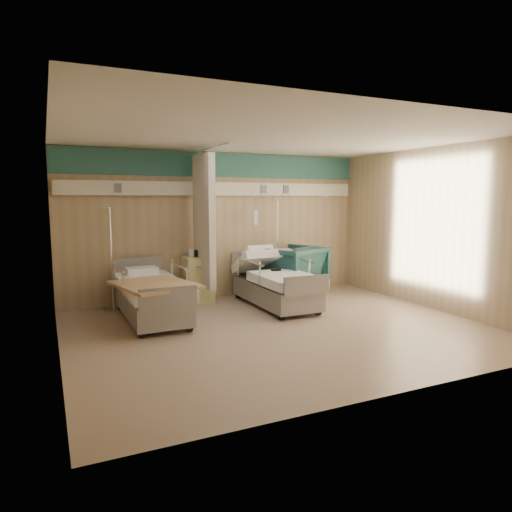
# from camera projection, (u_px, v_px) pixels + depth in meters

# --- Properties ---
(ground) EXTENTS (6.00, 5.00, 0.00)m
(ground) POSITION_uv_depth(u_px,v_px,m) (279.00, 329.00, 6.76)
(ground) COLOR gray
(ground) RESTS_ON ground
(room_walls) EXTENTS (6.04, 5.04, 2.82)m
(room_walls) POSITION_uv_depth(u_px,v_px,m) (270.00, 202.00, 6.74)
(room_walls) COLOR tan
(room_walls) RESTS_ON ground
(bed_right) EXTENTS (1.00, 2.16, 0.63)m
(bed_right) POSITION_uv_depth(u_px,v_px,m) (275.00, 289.00, 8.14)
(bed_right) COLOR white
(bed_right) RESTS_ON ground
(bed_left) EXTENTS (1.00, 2.16, 0.63)m
(bed_left) POSITION_uv_depth(u_px,v_px,m) (152.00, 300.00, 7.23)
(bed_left) COLOR white
(bed_left) RESTS_ON ground
(bedside_cabinet) EXTENTS (0.50, 0.48, 0.85)m
(bedside_cabinet) POSITION_uv_depth(u_px,v_px,m) (198.00, 279.00, 8.46)
(bedside_cabinet) COLOR #D7D286
(bedside_cabinet) RESTS_ON ground
(visitor_armchair) EXTENTS (1.42, 1.44, 1.02)m
(visitor_armchair) POSITION_uv_depth(u_px,v_px,m) (291.00, 271.00, 8.93)
(visitor_armchair) COLOR #1D4848
(visitor_armchair) RESTS_ON ground
(waffle_blanket) EXTENTS (0.71, 0.67, 0.07)m
(waffle_blanket) POSITION_uv_depth(u_px,v_px,m) (291.00, 243.00, 8.86)
(waffle_blanket) COLOR white
(waffle_blanket) RESTS_ON visitor_armchair
(iv_stand_right) EXTENTS (0.34, 0.34, 1.91)m
(iv_stand_right) POSITION_uv_depth(u_px,v_px,m) (276.00, 275.00, 9.17)
(iv_stand_right) COLOR silver
(iv_stand_right) RESTS_ON ground
(iv_stand_left) EXTENTS (0.32, 0.32, 1.79)m
(iv_stand_left) POSITION_uv_depth(u_px,v_px,m) (113.00, 289.00, 7.84)
(iv_stand_left) COLOR silver
(iv_stand_left) RESTS_ON ground
(call_remote) EXTENTS (0.18, 0.10, 0.04)m
(call_remote) POSITION_uv_depth(u_px,v_px,m) (276.00, 270.00, 8.17)
(call_remote) COLOR black
(call_remote) RESTS_ON bed_right
(tan_blanket) EXTENTS (1.25, 1.44, 0.04)m
(tan_blanket) POSITION_uv_depth(u_px,v_px,m) (155.00, 285.00, 6.75)
(tan_blanket) COLOR tan
(tan_blanket) RESTS_ON bed_left
(toiletry_bag) EXTENTS (0.26, 0.19, 0.12)m
(toiletry_bag) POSITION_uv_depth(u_px,v_px,m) (200.00, 253.00, 8.43)
(toiletry_bag) COLOR black
(toiletry_bag) RESTS_ON bedside_cabinet
(white_cup) EXTENTS (0.13, 0.13, 0.14)m
(white_cup) POSITION_uv_depth(u_px,v_px,m) (191.00, 253.00, 8.31)
(white_cup) COLOR white
(white_cup) RESTS_ON bedside_cabinet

